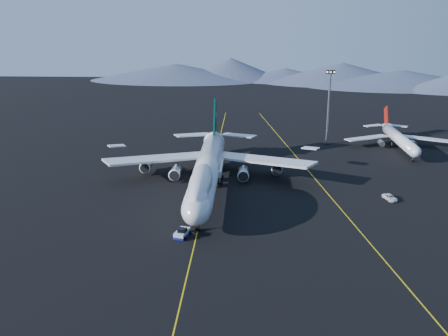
{
  "coord_description": "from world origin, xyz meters",
  "views": [
    {
      "loc": [
        10.38,
        -125.05,
        44.56
      ],
      "look_at": [
        4.42,
        0.39,
        6.0
      ],
      "focal_mm": 40.0,
      "sensor_mm": 36.0,
      "label": 1
    }
  ],
  "objects_px": {
    "second_jet": "(399,138)",
    "floodlight_mast": "(328,107)",
    "pushback_tug": "(182,234)",
    "boeing_747": "(207,169)",
    "service_van": "(390,197)"
  },
  "relations": [
    {
      "from": "pushback_tug",
      "to": "second_jet",
      "type": "height_order",
      "value": "second_jet"
    },
    {
      "from": "pushback_tug",
      "to": "floodlight_mast",
      "type": "distance_m",
      "value": 92.05
    },
    {
      "from": "second_jet",
      "to": "floodlight_mast",
      "type": "height_order",
      "value": "floodlight_mast"
    },
    {
      "from": "boeing_747",
      "to": "pushback_tug",
      "type": "xyz_separation_m",
      "value": [
        -3.0,
        -29.53,
        -5.18
      ]
    },
    {
      "from": "second_jet",
      "to": "floodlight_mast",
      "type": "xyz_separation_m",
      "value": [
        -23.99,
        5.21,
        9.73
      ]
    },
    {
      "from": "service_van",
      "to": "second_jet",
      "type": "bearing_deg",
      "value": 57.74
    },
    {
      "from": "pushback_tug",
      "to": "second_jet",
      "type": "relative_size",
      "value": 0.12
    },
    {
      "from": "pushback_tug",
      "to": "second_jet",
      "type": "bearing_deg",
      "value": 62.9
    },
    {
      "from": "boeing_747",
      "to": "floodlight_mast",
      "type": "relative_size",
      "value": 2.75
    },
    {
      "from": "floodlight_mast",
      "to": "pushback_tug",
      "type": "bearing_deg",
      "value": -117.45
    },
    {
      "from": "second_jet",
      "to": "service_van",
      "type": "distance_m",
      "value": 54.34
    },
    {
      "from": "pushback_tug",
      "to": "floodlight_mast",
      "type": "relative_size",
      "value": 0.19
    },
    {
      "from": "second_jet",
      "to": "boeing_747",
      "type": "bearing_deg",
      "value": -120.96
    },
    {
      "from": "pushback_tug",
      "to": "service_van",
      "type": "height_order",
      "value": "pushback_tug"
    },
    {
      "from": "pushback_tug",
      "to": "floodlight_mast",
      "type": "height_order",
      "value": "floodlight_mast"
    }
  ]
}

